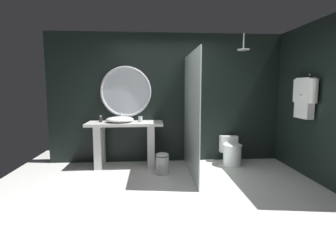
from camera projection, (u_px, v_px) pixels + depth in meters
ground_plane at (178, 202)px, 3.30m from camera, size 5.76×5.76×0.00m
back_wall_panel at (168, 98)px, 5.03m from camera, size 4.80×0.10×2.60m
side_wall_right at (315, 101)px, 4.06m from camera, size 0.10×2.47×2.60m
vanity_counter at (125, 139)px, 4.72m from camera, size 1.44×0.54×0.86m
vessel_sink at (120, 119)px, 4.65m from camera, size 0.52×0.43×0.16m
tumbler_cup at (140, 119)px, 4.69m from camera, size 0.08×0.08×0.11m
soap_dispenser at (101, 119)px, 4.67m from camera, size 0.06×0.06×0.13m
round_wall_mirror at (126, 92)px, 4.87m from camera, size 1.01×0.05×1.01m
shower_glass_panel at (191, 115)px, 4.25m from camera, size 0.02×1.58×2.11m
rain_shower_head at (243, 49)px, 4.47m from camera, size 0.22×0.22×0.31m
hanging_bathrobe at (305, 96)px, 4.10m from camera, size 0.20×0.56×0.75m
toilet at (231, 152)px, 4.88m from camera, size 0.37×0.52×0.54m
waste_bin at (162, 163)px, 4.33m from camera, size 0.23×0.23×0.38m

